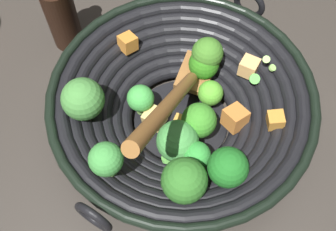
% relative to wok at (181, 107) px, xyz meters
% --- Properties ---
extents(ground_plane, '(4.00, 4.00, 0.00)m').
position_rel_wok_xyz_m(ground_plane, '(0.00, 0.00, -0.06)').
color(ground_plane, '#332D28').
extents(wok, '(0.38, 0.38, 0.25)m').
position_rel_wok_xyz_m(wok, '(0.00, 0.00, 0.00)').
color(wok, black).
rests_on(wok, ground).
extents(soy_sauce_bottle, '(0.05, 0.05, 0.17)m').
position_rel_wok_xyz_m(soy_sauce_bottle, '(-0.19, 0.17, 0.01)').
color(soy_sauce_bottle, black).
rests_on(soy_sauce_bottle, ground).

